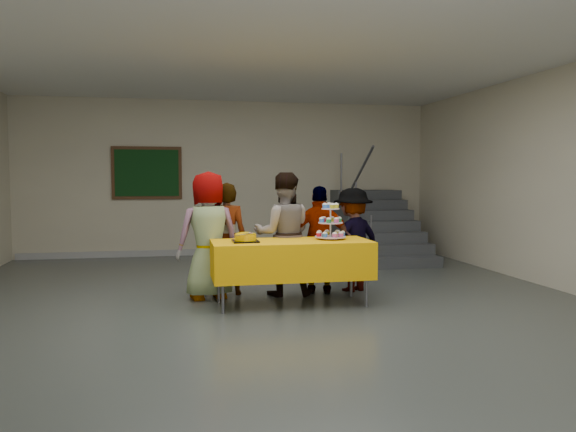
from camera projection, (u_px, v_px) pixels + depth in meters
name	position (u px, v px, depth m)	size (l,w,h in m)	color
room_shell	(274.00, 121.00, 6.08)	(10.00, 10.04, 3.02)	#4C514C
bake_table	(291.00, 259.00, 6.67)	(1.88, 0.78, 0.77)	#595960
cupcake_stand	(330.00, 225.00, 6.80)	(0.38, 0.38, 0.44)	silver
bear_cake	(245.00, 237.00, 6.52)	(0.32, 0.36, 0.12)	black
schoolchild_a	(208.00, 235.00, 7.00)	(0.78, 0.51, 1.59)	slate
schoolchild_b	(227.00, 239.00, 7.26)	(0.53, 0.35, 1.45)	slate
schoolchild_c	(283.00, 234.00, 7.20)	(0.77, 0.60, 1.58)	slate
schoolchild_d	(320.00, 240.00, 7.32)	(0.83, 0.34, 1.41)	slate
schoolchild_e	(353.00, 240.00, 7.49)	(0.89, 0.51, 1.38)	slate
staircase	(375.00, 231.00, 10.74)	(1.30, 2.40, 2.04)	#424447
noticeboard	(147.00, 173.00, 10.64)	(1.30, 0.05, 1.00)	#472B16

